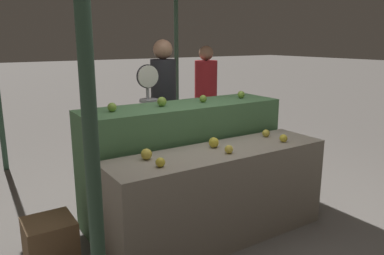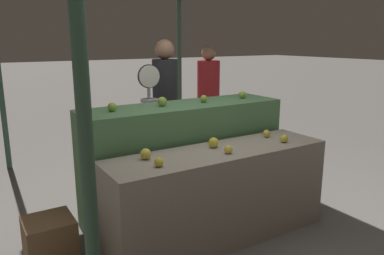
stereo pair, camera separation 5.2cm
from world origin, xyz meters
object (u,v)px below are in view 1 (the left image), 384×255
(person_customer_left, at_px, (206,92))
(wooden_crate_side, at_px, (50,242))
(produce_scale, at_px, (148,104))
(person_vendor_at_scale, at_px, (164,100))

(person_customer_left, bearing_deg, wooden_crate_side, 28.13)
(person_customer_left, height_order, wooden_crate_side, person_customer_left)
(produce_scale, height_order, wooden_crate_side, produce_scale)
(produce_scale, relative_size, wooden_crate_side, 4.01)
(person_vendor_at_scale, bearing_deg, person_customer_left, -141.64)
(person_vendor_at_scale, height_order, wooden_crate_side, person_vendor_at_scale)
(wooden_crate_side, bearing_deg, person_vendor_at_scale, 34.00)
(produce_scale, height_order, person_customer_left, person_customer_left)
(produce_scale, relative_size, person_vendor_at_scale, 0.85)
(person_vendor_at_scale, height_order, person_customer_left, person_vendor_at_scale)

